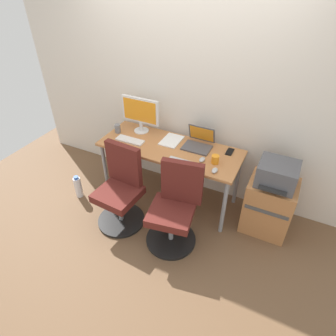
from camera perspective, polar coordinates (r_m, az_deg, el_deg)
name	(u,v)px	position (r m, az deg, el deg)	size (l,w,h in m)	color
ground_plane	(170,196)	(3.75, 0.34, -5.60)	(5.28, 5.28, 0.00)	brown
back_wall	(186,89)	(3.37, 3.48, 15.27)	(4.40, 0.04, 2.60)	silver
desk	(170,152)	(3.34, 0.38, 3.09)	(1.63, 0.63, 0.75)	#B77542
office_chair_left	(121,190)	(3.24, -9.26, -4.30)	(0.54, 0.54, 0.94)	black
office_chair_right	(175,209)	(2.99, 1.34, -8.04)	(0.54, 0.54, 0.94)	black
side_cabinet	(268,206)	(3.35, 19.11, -7.05)	(0.49, 0.43, 0.64)	#B77542
printer	(277,174)	(3.08, 20.70, -1.11)	(0.38, 0.40, 0.24)	#515156
water_bottle_on_floor	(78,187)	(3.84, -17.24, -3.55)	(0.09, 0.09, 0.31)	white
desktop_monitor	(140,113)	(3.51, -5.47, 10.80)	(0.48, 0.18, 0.43)	silver
open_laptop	(199,142)	(3.30, 6.07, 5.13)	(0.31, 0.29, 0.22)	#4C4C51
keyboard_by_monitor	(130,140)	(3.43, -7.49, 5.43)	(0.34, 0.12, 0.02)	silver
keyboard_by_laptop	(183,163)	(3.02, 2.95, 0.95)	(0.34, 0.12, 0.02)	#B7B7B7
mouse_by_monitor	(202,160)	(3.08, 6.72, 1.67)	(0.06, 0.10, 0.03)	#B7B7B7
mouse_by_laptop	(215,170)	(2.95, 9.16, -0.46)	(0.06, 0.10, 0.03)	#B7B7B7
coffee_mug	(215,159)	(3.05, 9.25, 1.69)	(0.08, 0.08, 0.09)	orange
pen_cup	(118,129)	(3.61, -9.88, 7.65)	(0.07, 0.07, 0.10)	slate
phone_near_monitor	(230,152)	(3.28, 12.05, 3.15)	(0.07, 0.14, 0.01)	black
paper_pile	(171,140)	(3.40, 0.69, 5.43)	(0.21, 0.30, 0.01)	white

